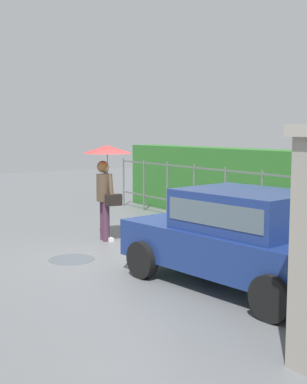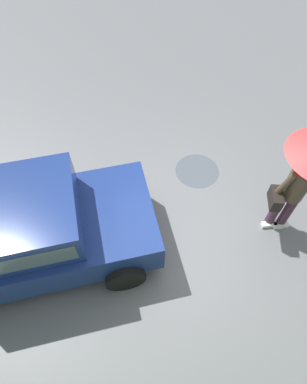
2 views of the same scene
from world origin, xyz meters
name	(u,v)px [view 2 (image 2 of 2)]	position (x,y,z in m)	size (l,w,h in m)	color
ground_plane	(187,223)	(0.00, 0.00, 0.00)	(40.00, 40.00, 0.00)	slate
car	(23,230)	(2.52, 0.30, 0.80)	(3.89, 2.23, 1.48)	navy
puddle_near	(197,171)	(-0.40, -1.14, 0.00)	(0.85, 0.85, 0.00)	#4C545B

